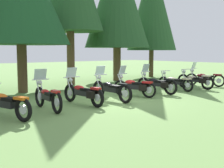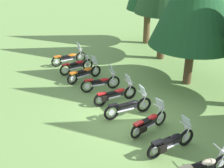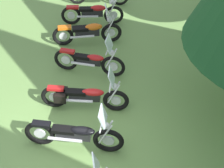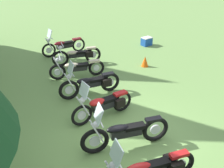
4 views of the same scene
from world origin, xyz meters
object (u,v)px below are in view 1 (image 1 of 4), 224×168
at_px(motorcycle_3, 47,96).
at_px(motorcycle_9, 196,80).
at_px(motorcycle_7, 157,84).
at_px(motorcycle_6, 135,86).
at_px(motorcycle_8, 175,82).
at_px(motorcycle_10, 204,78).
at_px(motorcycle_5, 111,89).
at_px(motorcycle_2, 5,103).
at_px(pine_tree_5, 152,5).
at_px(motorcycle_4, 83,93).

bearing_deg(motorcycle_3, motorcycle_9, -82.82).
bearing_deg(motorcycle_9, motorcycle_7, 87.04).
height_order(motorcycle_6, motorcycle_8, motorcycle_6).
distance_m(motorcycle_8, motorcycle_10, 2.83).
height_order(motorcycle_3, motorcycle_5, motorcycle_5).
height_order(motorcycle_3, motorcycle_9, motorcycle_3).
distance_m(motorcycle_5, motorcycle_8, 4.61).
xyz_separation_m(motorcycle_2, motorcycle_5, (4.49, 0.47, 0.00)).
xyz_separation_m(motorcycle_5, motorcycle_8, (4.59, 0.40, -0.04)).
height_order(motorcycle_7, motorcycle_8, motorcycle_7).
height_order(motorcycle_2, motorcycle_5, motorcycle_5).
xyz_separation_m(motorcycle_7, motorcycle_10, (4.42, 0.34, 0.00)).
bearing_deg(motorcycle_2, motorcycle_3, -92.12).
distance_m(motorcycle_2, motorcycle_10, 11.95).
bearing_deg(motorcycle_9, motorcycle_10, -74.35).
distance_m(motorcycle_3, motorcycle_9, 8.86).
bearing_deg(motorcycle_6, motorcycle_5, 80.46).
bearing_deg(motorcycle_6, pine_tree_5, -66.58).
xyz_separation_m(motorcycle_8, motorcycle_9, (1.36, -0.30, 0.01)).
bearing_deg(motorcycle_5, motorcycle_7, -85.73).
bearing_deg(motorcycle_4, motorcycle_3, 91.00).
relative_size(motorcycle_6, motorcycle_8, 0.92).
xyz_separation_m(motorcycle_4, motorcycle_8, (5.96, 0.44, -0.02)).
distance_m(motorcycle_4, motorcycle_6, 2.87).
xyz_separation_m(motorcycle_8, pine_tree_5, (5.15, 6.39, 5.08)).
distance_m(motorcycle_5, motorcycle_9, 5.95).
distance_m(motorcycle_4, motorcycle_9, 7.32).
relative_size(motorcycle_2, pine_tree_5, 0.25).
distance_m(motorcycle_7, motorcycle_9, 2.95).
relative_size(motorcycle_2, motorcycle_8, 1.01).
bearing_deg(pine_tree_5, motorcycle_6, -141.18).
bearing_deg(motorcycle_9, motorcycle_6, 88.24).
distance_m(motorcycle_10, pine_tree_5, 8.36).
xyz_separation_m(motorcycle_4, pine_tree_5, (11.11, 6.84, 5.05)).
xyz_separation_m(motorcycle_9, pine_tree_5, (3.79, 6.70, 5.06)).
bearing_deg(motorcycle_8, motorcycle_6, 96.60).
bearing_deg(motorcycle_8, motorcycle_7, 99.38).
height_order(motorcycle_3, motorcycle_6, motorcycle_3).
relative_size(motorcycle_4, motorcycle_8, 1.06).
bearing_deg(motorcycle_10, motorcycle_4, 80.20).
height_order(motorcycle_8, motorcycle_9, motorcycle_9).
xyz_separation_m(motorcycle_6, motorcycle_10, (5.93, 0.38, -0.00)).
relative_size(motorcycle_4, motorcycle_6, 1.15).
xyz_separation_m(motorcycle_5, motorcycle_7, (3.01, 0.20, -0.01)).
bearing_deg(motorcycle_10, motorcycle_2, 81.27).
height_order(motorcycle_5, pine_tree_5, pine_tree_5).
bearing_deg(motorcycle_9, motorcycle_4, 90.10).
xyz_separation_m(motorcycle_3, pine_tree_5, (12.65, 6.93, 5.04)).
distance_m(motorcycle_2, motorcycle_8, 9.12).
bearing_deg(motorcycle_4, pine_tree_5, -60.73).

